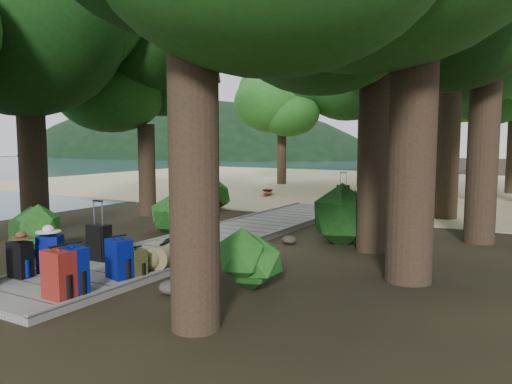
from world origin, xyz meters
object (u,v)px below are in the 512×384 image
Objects in this scene: backpack_left_c at (50,252)px; backpack_right_c at (119,256)px; duffel_right_khaki at (165,256)px; suitcase_on_boardwalk at (99,242)px; duffel_right_black at (184,246)px; kayak at (268,191)px; backpack_right_b at (73,268)px; backpack_left_b at (20,257)px; lone_suitcase_on_sand at (343,195)px; backpack_right_d at (136,261)px; sun_lounger at (445,196)px; backpack_right_a at (59,272)px.

backpack_right_c is (1.25, 0.33, 0.00)m from backpack_left_c.
suitcase_on_boardwalk is at bearing 176.50° from duffel_right_khaki.
duffel_right_black is 11.78m from kayak.
backpack_right_b is 2.52m from duffel_right_black.
suitcase_on_boardwalk is at bearing 77.59° from backpack_left_b.
backpack_right_d is at bearing -100.42° from lone_suitcase_on_sand.
lone_suitcase_on_sand is at bearing -148.95° from sun_lounger.
backpack_right_c is 13.23m from kayak.
backpack_left_b is 1.08× the size of duffel_right_khaki.
backpack_left_b is at bearing -107.24° from sun_lounger.
backpack_right_d is 0.73× the size of suitcase_on_boardwalk.
backpack_right_c reaches higher than kayak.
backpack_right_b is 12.16m from lone_suitcase_on_sand.
duffel_right_black is (1.49, 2.34, -0.09)m from backpack_left_b.
backpack_right_a is at bearing -106.96° from duffel_right_khaki.
backpack_right_c is 1.57m from duffel_right_black.
backpack_right_c is 1.43× the size of backpack_right_d.
suitcase_on_boardwalk is at bearing 175.29° from backpack_right_d.
duffel_right_black is 1.56m from suitcase_on_boardwalk.
backpack_right_c is 0.40× the size of sun_lounger.
backpack_right_d is (1.56, 1.01, -0.08)m from backpack_left_b.
duffel_right_black is at bearing 92.46° from backpack_right_a.
backpack_right_c is at bearing 95.24° from backpack_right_a.
backpack_right_a is 14.36m from kayak.
backpack_right_b reaches higher than backpack_right_d.
duffel_right_khaki is 10.31m from lone_suitcase_on_sand.
backpack_left_c reaches higher than backpack_left_b.
kayak is at bearing 120.46° from backpack_right_b.
duffel_right_black is at bearing 32.41° from suitcase_on_boardwalk.
backpack_left_c is 1.42× the size of backpack_right_d.
sun_lounger is (2.68, 11.57, -0.04)m from duffel_right_black.
duffel_right_black is at bearing 29.43° from backpack_left_c.
backpack_left_b is at bearing -96.00° from kayak.
backpack_right_d is at bearing 29.33° from backpack_left_b.
backpack_left_c is 1.50m from backpack_right_d.
duffel_right_black is (-0.09, 0.66, 0.03)m from duffel_right_khaki.
suitcase_on_boardwalk reaches higher than duffel_right_khaki.
backpack_right_c is (-0.06, 0.95, -0.03)m from backpack_right_b.
duffel_right_khaki reaches higher than kayak.
backpack_left_b is at bearing -173.92° from backpack_right_b.
duffel_right_khaki is 0.90× the size of suitcase_on_boardwalk.
backpack_right_c reaches higher than suitcase_on_boardwalk.
backpack_left_c is at bearing -107.44° from lone_suitcase_on_sand.
backpack_left_b is 0.88× the size of duffel_right_black.
sun_lounger is (2.76, 13.13, -0.17)m from backpack_right_c.
backpack_right_d is 0.28× the size of sun_lounger.
backpack_right_b is at bearing -80.71° from backpack_right_d.
lone_suitcase_on_sand is (-0.38, 11.20, -0.10)m from backpack_right_c.
suitcase_on_boardwalk is (-1.34, 0.43, 0.09)m from backpack_right_d.
suitcase_on_boardwalk is at bearing -93.60° from kayak.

